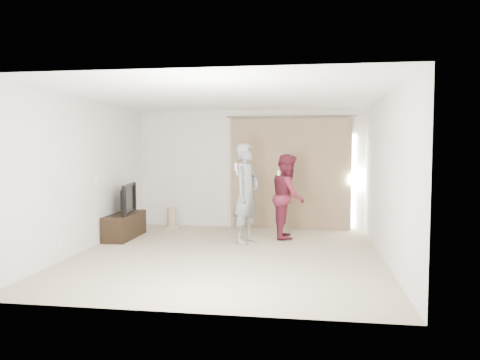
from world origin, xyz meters
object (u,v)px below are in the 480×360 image
object	(u,v)px
tv_console	(125,226)
tv	(124,199)
person_man	(246,193)
person_woman	(288,196)

from	to	relation	value
tv_console	tv	xyz separation A→B (m)	(0.00, 0.00, 0.53)
tv_console	person_man	size ratio (longest dim) A/B	0.68
tv_console	person_woman	world-z (taller)	person_woman
tv_console	tv	distance (m)	0.53
person_man	tv	bearing A→B (deg)	178.12
tv_console	person_woman	distance (m)	3.26
person_man	person_woman	xyz separation A→B (m)	(0.74, 0.56, -0.10)
tv	person_woman	bearing A→B (deg)	-90.84
tv	person_woman	xyz separation A→B (m)	(3.17, 0.48, 0.05)
tv_console	person_woman	xyz separation A→B (m)	(3.17, 0.48, 0.58)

